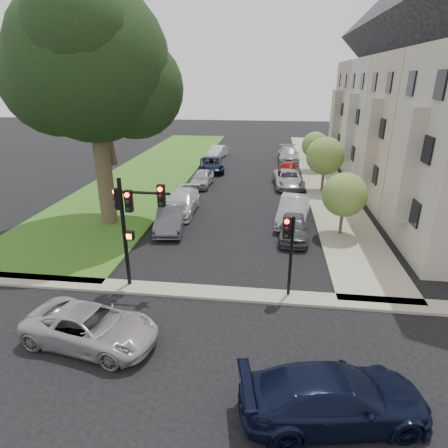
# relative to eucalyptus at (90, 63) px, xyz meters

# --- Properties ---
(ground) EXTENTS (140.00, 140.00, 0.00)m
(ground) POSITION_rel_eucalyptus_xyz_m (7.76, -9.31, -9.19)
(ground) COLOR black
(ground) RESTS_ON ground
(grass_strip) EXTENTS (8.00, 44.00, 0.12)m
(grass_strip) POSITION_rel_eucalyptus_xyz_m (-1.24, 14.69, -9.13)
(grass_strip) COLOR #385E21
(grass_strip) RESTS_ON ground
(sidewalk_right) EXTENTS (3.50, 44.00, 0.12)m
(sidewalk_right) POSITION_rel_eucalyptus_xyz_m (14.51, 14.69, -9.13)
(sidewalk_right) COLOR #9C987E
(sidewalk_right) RESTS_ON ground
(sidewalk_cross) EXTENTS (60.00, 1.00, 0.12)m
(sidewalk_cross) POSITION_rel_eucalyptus_xyz_m (7.76, -7.31, -9.13)
(sidewalk_cross) COLOR #9C987E
(sidewalk_cross) RESTS_ON ground
(house_b) EXTENTS (7.70, 7.55, 15.97)m
(house_b) POSITION_rel_eucalyptus_xyz_m (20.21, 6.19, -2.25)
(house_b) COLOR #B3A796
(house_b) RESTS_ON ground
(house_c) EXTENTS (7.70, 7.55, 15.97)m
(house_c) POSITION_rel_eucalyptus_xyz_m (20.21, 13.69, -2.25)
(house_c) COLOR #B3B3B3
(house_c) RESTS_ON ground
(house_d) EXTENTS (7.70, 7.55, 15.97)m
(house_d) POSITION_rel_eucalyptus_xyz_m (20.21, 21.19, -2.25)
(house_d) COLOR #A9A69F
(house_d) RESTS_ON ground
(eucalyptus) EXTENTS (9.50, 8.62, 13.45)m
(eucalyptus) POSITION_rel_eucalyptus_xyz_m (0.00, 0.00, 0.00)
(eucalyptus) COLOR #38291F
(eucalyptus) RESTS_ON ground
(small_tree_a) EXTENTS (2.46, 2.46, 3.69)m
(small_tree_a) POSITION_rel_eucalyptus_xyz_m (13.96, -0.28, -6.73)
(small_tree_a) COLOR #38291F
(small_tree_a) RESTS_ON ground
(small_tree_b) EXTENTS (2.89, 2.89, 4.33)m
(small_tree_b) POSITION_rel_eucalyptus_xyz_m (13.96, 8.51, -6.31)
(small_tree_b) COLOR #38291F
(small_tree_b) RESTS_ON ground
(small_tree_c) EXTENTS (2.50, 2.50, 3.76)m
(small_tree_c) POSITION_rel_eucalyptus_xyz_m (13.96, 15.68, -6.69)
(small_tree_c) COLOR #38291F
(small_tree_c) RESTS_ON ground
(traffic_signal_main) EXTENTS (2.35, 0.61, 4.83)m
(traffic_signal_main) POSITION_rel_eucalyptus_xyz_m (4.34, -7.08, -5.85)
(traffic_signal_main) COLOR black
(traffic_signal_main) RESTS_ON ground
(traffic_signal_secondary) EXTENTS (0.47, 0.38, 3.55)m
(traffic_signal_secondary) POSITION_rel_eucalyptus_xyz_m (10.67, -7.12, -6.71)
(traffic_signal_secondary) COLOR black
(traffic_signal_secondary) RESTS_ON ground
(car_cross_near) EXTENTS (4.93, 2.92, 1.29)m
(car_cross_near) POSITION_rel_eucalyptus_xyz_m (4.03, -10.86, -8.54)
(car_cross_near) COLOR #999BA0
(car_cross_near) RESTS_ON ground
(car_cross_far) EXTENTS (5.29, 2.94, 1.45)m
(car_cross_far) POSITION_rel_eucalyptus_xyz_m (11.74, -12.98, -8.46)
(car_cross_far) COLOR black
(car_cross_far) RESTS_ON ground
(car_parked_0) EXTENTS (1.75, 4.01, 1.35)m
(car_parked_0) POSITION_rel_eucalyptus_xyz_m (11.27, -0.99, -8.52)
(car_parked_0) COLOR #3F4247
(car_parked_0) RESTS_ON ground
(car_parked_1) EXTENTS (2.41, 5.09, 1.61)m
(car_parked_1) POSITION_rel_eucalyptus_xyz_m (11.41, 1.59, -8.38)
(car_parked_1) COLOR #999BA0
(car_parked_1) RESTS_ON ground
(car_parked_2) EXTENTS (2.60, 5.02, 1.35)m
(car_parked_2) POSITION_rel_eucalyptus_xyz_m (11.37, 9.82, -8.51)
(car_parked_2) COLOR #999BA0
(car_parked_2) RESTS_ON ground
(car_parked_3) EXTENTS (2.27, 4.11, 1.32)m
(car_parked_3) POSITION_rel_eucalyptus_xyz_m (11.39, 13.33, -8.53)
(car_parked_3) COLOR maroon
(car_parked_3) RESTS_ON ground
(car_parked_4) EXTENTS (2.19, 5.24, 1.51)m
(car_parked_4) POSITION_rel_eucalyptus_xyz_m (11.75, 19.95, -8.43)
(car_parked_4) COLOR #999BA0
(car_parked_4) RESTS_ON ground
(car_parked_5) EXTENTS (2.07, 4.56, 1.45)m
(car_parked_5) POSITION_rel_eucalyptus_xyz_m (4.13, -0.45, -8.46)
(car_parked_5) COLOR #3F4247
(car_parked_5) RESTS_ON ground
(car_parked_6) EXTENTS (2.04, 4.97, 1.44)m
(car_parked_6) POSITION_rel_eucalyptus_xyz_m (4.05, 2.46, -8.47)
(car_parked_6) COLOR silver
(car_parked_6) RESTS_ON ground
(car_parked_7) EXTENTS (1.67, 3.94, 1.33)m
(car_parked_7) POSITION_rel_eucalyptus_xyz_m (4.25, 9.17, -8.52)
(car_parked_7) COLOR #999BA0
(car_parked_7) RESTS_ON ground
(car_parked_8) EXTENTS (3.09, 5.10, 1.32)m
(car_parked_8) POSITION_rel_eucalyptus_xyz_m (4.24, 14.42, -8.53)
(car_parked_8) COLOR black
(car_parked_8) RESTS_ON ground
(car_parked_9) EXTENTS (1.96, 4.10, 1.30)m
(car_parked_9) POSITION_rel_eucalyptus_xyz_m (3.88, 21.11, -8.54)
(car_parked_9) COLOR silver
(car_parked_9) RESTS_ON ground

